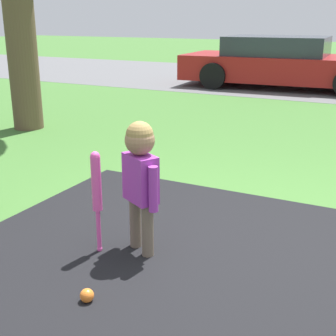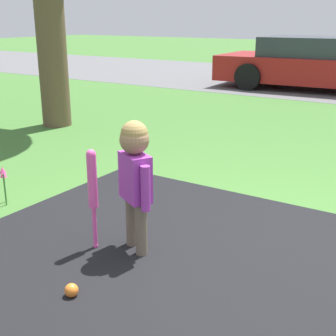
# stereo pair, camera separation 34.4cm
# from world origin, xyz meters

# --- Properties ---
(ground_plane) EXTENTS (60.00, 60.00, 0.00)m
(ground_plane) POSITION_xyz_m (0.00, 0.00, 0.00)
(ground_plane) COLOR #3D6B2D
(child) EXTENTS (0.34, 0.24, 0.92)m
(child) POSITION_xyz_m (-0.86, -0.39, 0.60)
(child) COLOR #6B5B4C
(child) RESTS_ON ground
(baseball_bat) EXTENTS (0.07, 0.07, 0.72)m
(baseball_bat) POSITION_xyz_m (-1.12, -0.53, 0.47)
(baseball_bat) COLOR #E54CA5
(baseball_bat) RESTS_ON ground
(sports_ball) EXTENTS (0.08, 0.08, 0.08)m
(sports_ball) POSITION_xyz_m (-0.83, -1.06, 0.04)
(sports_ball) COLOR orange
(sports_ball) RESTS_ON ground
(parked_car) EXTENTS (4.69, 2.26, 1.14)m
(parked_car) POSITION_xyz_m (-1.97, 7.98, 0.55)
(parked_car) COLOR maroon
(parked_car) RESTS_ON ground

